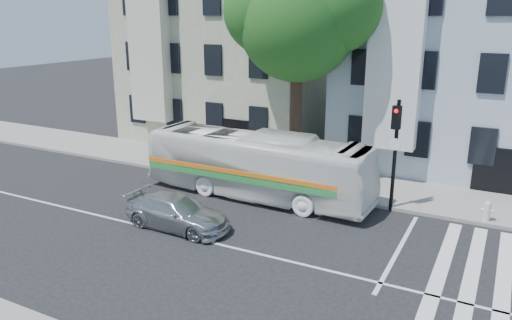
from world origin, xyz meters
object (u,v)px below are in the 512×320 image
Objects in this scene: bus at (257,165)px; sedan at (177,212)px; fire_hydrant at (487,211)px; traffic_signal at (395,141)px.

bus reaches higher than sedan.
fire_hydrant is (9.29, 1.36, -0.89)m from bus.
bus is 12.91× the size of fire_hydrant.
fire_hydrant is at bearing -79.60° from bus.
sedan is 11.89m from fire_hydrant.
fire_hydrant is (10.41, 5.76, -0.06)m from sedan.
fire_hydrant is at bearing 24.16° from traffic_signal.
sedan is 0.92× the size of traffic_signal.
traffic_signal is (5.69, 1.00, 1.53)m from bus.
bus is 4.62m from sedan.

